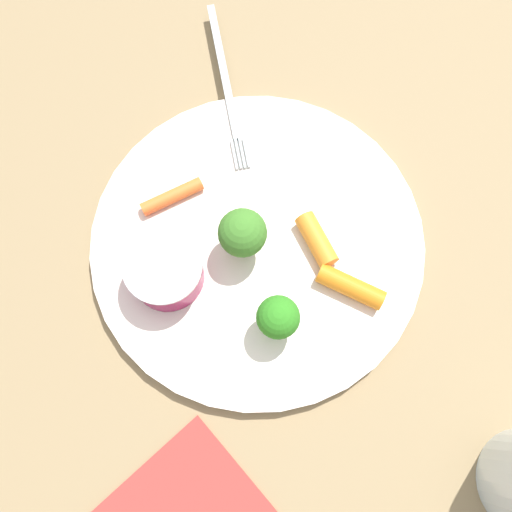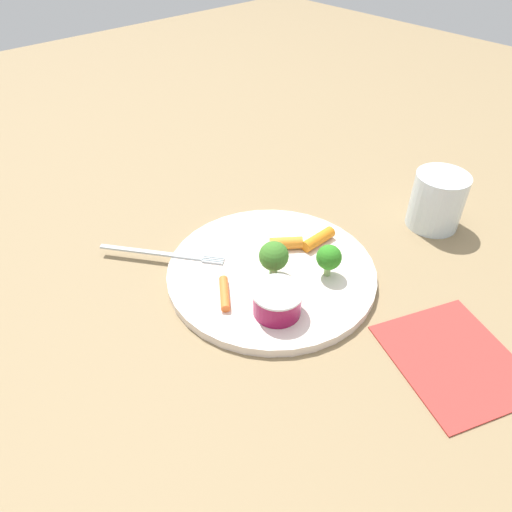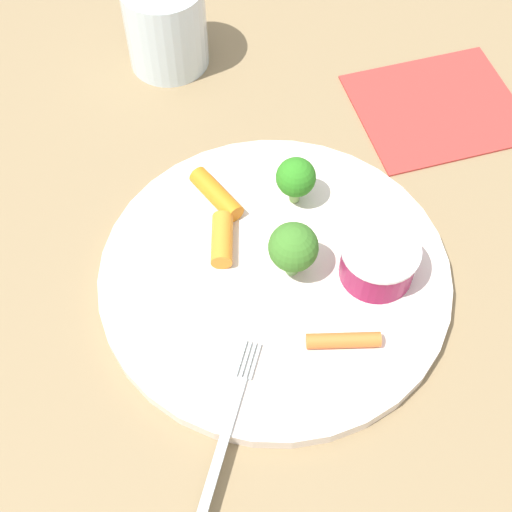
{
  "view_description": "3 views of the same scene",
  "coord_description": "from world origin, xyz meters",
  "px_view_note": "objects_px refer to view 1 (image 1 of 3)",
  "views": [
    {
      "loc": [
        0.06,
        -0.13,
        0.41
      ],
      "look_at": [
        0.01,
        -0.02,
        0.03
      ],
      "focal_mm": 36.95,
      "sensor_mm": 36.0,
      "label": 1
    },
    {
      "loc": [
        -0.32,
        -0.33,
        0.41
      ],
      "look_at": [
        -0.01,
        0.02,
        0.03
      ],
      "focal_mm": 33.35,
      "sensor_mm": 36.0,
      "label": 2
    },
    {
      "loc": [
        -0.22,
        0.19,
        0.48
      ],
      "look_at": [
        0.01,
        0.01,
        0.03
      ],
      "focal_mm": 51.44,
      "sensor_mm": 36.0,
      "label": 3
    }
  ],
  "objects_px": {
    "plate": "(257,241)",
    "sauce_cup": "(166,271)",
    "carrot_stick_1": "(317,240)",
    "fork": "(227,86)",
    "broccoli_floret_1": "(242,233)",
    "broccoli_floret_0": "(278,317)",
    "carrot_stick_0": "(351,287)",
    "carrot_stick_2": "(171,198)"
  },
  "relations": [
    {
      "from": "plate",
      "to": "fork",
      "type": "bearing_deg",
      "value": 127.28
    },
    {
      "from": "carrot_stick_1",
      "to": "fork",
      "type": "xyz_separation_m",
      "value": [
        -0.13,
        0.1,
        -0.01
      ]
    },
    {
      "from": "carrot_stick_1",
      "to": "broccoli_floret_1",
      "type": "bearing_deg",
      "value": -150.9
    },
    {
      "from": "sauce_cup",
      "to": "carrot_stick_0",
      "type": "xyz_separation_m",
      "value": [
        0.13,
        0.05,
        -0.01
      ]
    },
    {
      "from": "broccoli_floret_1",
      "to": "sauce_cup",
      "type": "bearing_deg",
      "value": -129.75
    },
    {
      "from": "broccoli_floret_0",
      "to": "carrot_stick_1",
      "type": "relative_size",
      "value": 1.01
    },
    {
      "from": "broccoli_floret_1",
      "to": "carrot_stick_2",
      "type": "height_order",
      "value": "broccoli_floret_1"
    },
    {
      "from": "broccoli_floret_0",
      "to": "carrot_stick_1",
      "type": "distance_m",
      "value": 0.07
    },
    {
      "from": "broccoli_floret_0",
      "to": "carrot_stick_0",
      "type": "bearing_deg",
      "value": 52.8
    },
    {
      "from": "fork",
      "to": "carrot_stick_0",
      "type": "bearing_deg",
      "value": -35.36
    },
    {
      "from": "sauce_cup",
      "to": "broccoli_floret_1",
      "type": "bearing_deg",
      "value": 50.25
    },
    {
      "from": "sauce_cup",
      "to": "carrot_stick_0",
      "type": "height_order",
      "value": "sauce_cup"
    },
    {
      "from": "plate",
      "to": "sauce_cup",
      "type": "relative_size",
      "value": 4.57
    },
    {
      "from": "broccoli_floret_0",
      "to": "carrot_stick_0",
      "type": "relative_size",
      "value": 0.84
    },
    {
      "from": "plate",
      "to": "broccoli_floret_1",
      "type": "relative_size",
      "value": 5.39
    },
    {
      "from": "plate",
      "to": "broccoli_floret_0",
      "type": "height_order",
      "value": "broccoli_floret_0"
    },
    {
      "from": "broccoli_floret_1",
      "to": "carrot_stick_2",
      "type": "relative_size",
      "value": 0.94
    },
    {
      "from": "carrot_stick_0",
      "to": "carrot_stick_1",
      "type": "height_order",
      "value": "same"
    },
    {
      "from": "fork",
      "to": "broccoli_floret_0",
      "type": "bearing_deg",
      "value": -52.3
    },
    {
      "from": "broccoli_floret_1",
      "to": "fork",
      "type": "bearing_deg",
      "value": 122.67
    },
    {
      "from": "broccoli_floret_1",
      "to": "carrot_stick_1",
      "type": "relative_size",
      "value": 1.14
    },
    {
      "from": "carrot_stick_2",
      "to": "broccoli_floret_1",
      "type": "bearing_deg",
      "value": -7.66
    },
    {
      "from": "carrot_stick_1",
      "to": "carrot_stick_2",
      "type": "distance_m",
      "value": 0.12
    },
    {
      "from": "carrot_stick_0",
      "to": "carrot_stick_1",
      "type": "bearing_deg",
      "value": 149.75
    },
    {
      "from": "broccoli_floret_1",
      "to": "plate",
      "type": "bearing_deg",
      "value": 56.5
    },
    {
      "from": "plate",
      "to": "carrot_stick_0",
      "type": "xyz_separation_m",
      "value": [
        0.08,
        -0.01,
        0.01
      ]
    },
    {
      "from": "plate",
      "to": "carrot_stick_1",
      "type": "bearing_deg",
      "value": 21.88
    },
    {
      "from": "plate",
      "to": "broccoli_floret_0",
      "type": "relative_size",
      "value": 6.07
    },
    {
      "from": "broccoli_floret_0",
      "to": "carrot_stick_2",
      "type": "height_order",
      "value": "broccoli_floret_0"
    },
    {
      "from": "plate",
      "to": "sauce_cup",
      "type": "bearing_deg",
      "value": -128.7
    },
    {
      "from": "broccoli_floret_0",
      "to": "carrot_stick_2",
      "type": "bearing_deg",
      "value": 155.98
    },
    {
      "from": "broccoli_floret_1",
      "to": "carrot_stick_0",
      "type": "xyz_separation_m",
      "value": [
        0.09,
        0.01,
        -0.02
      ]
    },
    {
      "from": "sauce_cup",
      "to": "broccoli_floret_1",
      "type": "relative_size",
      "value": 1.18
    },
    {
      "from": "carrot_stick_1",
      "to": "carrot_stick_2",
      "type": "height_order",
      "value": "carrot_stick_1"
    },
    {
      "from": "carrot_stick_0",
      "to": "fork",
      "type": "relative_size",
      "value": 0.37
    },
    {
      "from": "plate",
      "to": "carrot_stick_2",
      "type": "bearing_deg",
      "value": -179.12
    },
    {
      "from": "carrot_stick_1",
      "to": "fork",
      "type": "bearing_deg",
      "value": 143.24
    },
    {
      "from": "broccoli_floret_0",
      "to": "carrot_stick_0",
      "type": "xyz_separation_m",
      "value": [
        0.04,
        0.05,
        -0.02
      ]
    },
    {
      "from": "carrot_stick_2",
      "to": "carrot_stick_0",
      "type": "bearing_deg",
      "value": -1.44
    },
    {
      "from": "plate",
      "to": "fork",
      "type": "height_order",
      "value": "fork"
    },
    {
      "from": "broccoli_floret_0",
      "to": "fork",
      "type": "height_order",
      "value": "broccoli_floret_0"
    },
    {
      "from": "sauce_cup",
      "to": "broccoli_floret_0",
      "type": "xyz_separation_m",
      "value": [
        0.09,
        0.0,
        0.01
      ]
    }
  ]
}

